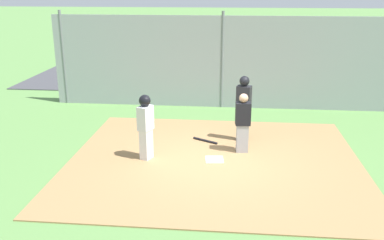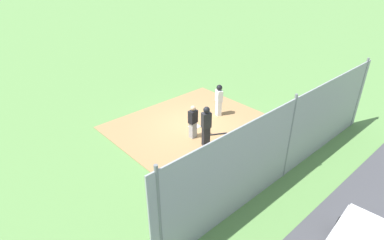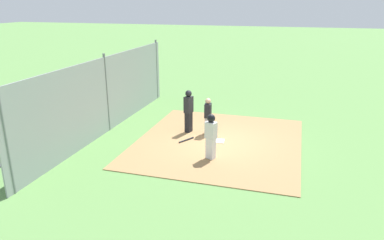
{
  "view_description": "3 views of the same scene",
  "coord_description": "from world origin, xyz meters",
  "px_view_note": "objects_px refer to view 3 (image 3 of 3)",
  "views": [
    {
      "loc": [
        -0.42,
        9.82,
        4.24
      ],
      "look_at": [
        0.63,
        -0.65,
        0.85
      ],
      "focal_mm": 39.89,
      "sensor_mm": 36.0,
      "label": 1
    },
    {
      "loc": [
        -8.89,
        -9.63,
        7.57
      ],
      "look_at": [
        -0.42,
        -0.29,
        0.66
      ],
      "focal_mm": 29.65,
      "sensor_mm": 36.0,
      "label": 2
    },
    {
      "loc": [
        13.24,
        2.77,
        5.4
      ],
      "look_at": [
        -0.18,
        -1.18,
        0.76
      ],
      "focal_mm": 33.66,
      "sensor_mm": 36.0,
      "label": 3
    }
  ],
  "objects_px": {
    "catcher": "(208,116)",
    "parked_car_white": "(69,97)",
    "home_plate": "(219,141)",
    "baseball_bat": "(186,140)",
    "parked_car_blue": "(80,83)",
    "runner": "(211,134)",
    "umpire": "(189,110)"
  },
  "relations": [
    {
      "from": "home_plate",
      "to": "baseball_bat",
      "type": "xyz_separation_m",
      "value": [
        0.32,
        -1.27,
        0.02
      ]
    },
    {
      "from": "home_plate",
      "to": "baseball_bat",
      "type": "relative_size",
      "value": 0.56
    },
    {
      "from": "runner",
      "to": "baseball_bat",
      "type": "relative_size",
      "value": 2.11
    },
    {
      "from": "parked_car_blue",
      "to": "catcher",
      "type": "bearing_deg",
      "value": 65.29
    },
    {
      "from": "home_plate",
      "to": "umpire",
      "type": "relative_size",
      "value": 0.24
    },
    {
      "from": "umpire",
      "to": "runner",
      "type": "distance_m",
      "value": 2.87
    },
    {
      "from": "parked_car_blue",
      "to": "home_plate",
      "type": "bearing_deg",
      "value": 63.7
    },
    {
      "from": "baseball_bat",
      "to": "catcher",
      "type": "bearing_deg",
      "value": 177.22
    },
    {
      "from": "runner",
      "to": "baseball_bat",
      "type": "xyz_separation_m",
      "value": [
        -1.38,
        -1.34,
        -0.91
      ]
    },
    {
      "from": "catcher",
      "to": "runner",
      "type": "relative_size",
      "value": 0.95
    },
    {
      "from": "umpire",
      "to": "catcher",
      "type": "bearing_deg",
      "value": 14.72
    },
    {
      "from": "catcher",
      "to": "home_plate",
      "type": "bearing_deg",
      "value": -52.74
    },
    {
      "from": "catcher",
      "to": "umpire",
      "type": "height_order",
      "value": "umpire"
    },
    {
      "from": "catcher",
      "to": "parked_car_white",
      "type": "height_order",
      "value": "catcher"
    },
    {
      "from": "home_plate",
      "to": "umpire",
      "type": "distance_m",
      "value": 1.91
    },
    {
      "from": "baseball_bat",
      "to": "parked_car_white",
      "type": "xyz_separation_m",
      "value": [
        -2.78,
        -7.32,
        0.55
      ]
    },
    {
      "from": "home_plate",
      "to": "catcher",
      "type": "distance_m",
      "value": 1.23
    },
    {
      "from": "runner",
      "to": "baseball_bat",
      "type": "height_order",
      "value": "runner"
    },
    {
      "from": "baseball_bat",
      "to": "parked_car_white",
      "type": "relative_size",
      "value": 0.18
    },
    {
      "from": "home_plate",
      "to": "runner",
      "type": "xyz_separation_m",
      "value": [
        1.7,
        0.07,
        0.93
      ]
    },
    {
      "from": "catcher",
      "to": "baseball_bat",
      "type": "relative_size",
      "value": 2.0
    },
    {
      "from": "umpire",
      "to": "runner",
      "type": "xyz_separation_m",
      "value": [
        2.41,
        1.55,
        -0.03
      ]
    },
    {
      "from": "runner",
      "to": "parked_car_blue",
      "type": "height_order",
      "value": "runner"
    },
    {
      "from": "home_plate",
      "to": "parked_car_white",
      "type": "height_order",
      "value": "parked_car_white"
    },
    {
      "from": "umpire",
      "to": "parked_car_blue",
      "type": "bearing_deg",
      "value": 166.71
    },
    {
      "from": "home_plate",
      "to": "catcher",
      "type": "relative_size",
      "value": 0.28
    },
    {
      "from": "catcher",
      "to": "parked_car_blue",
      "type": "relative_size",
      "value": 0.36
    },
    {
      "from": "umpire",
      "to": "parked_car_white",
      "type": "relative_size",
      "value": 0.42
    },
    {
      "from": "parked_car_white",
      "to": "home_plate",
      "type": "bearing_deg",
      "value": -111.65
    },
    {
      "from": "catcher",
      "to": "runner",
      "type": "xyz_separation_m",
      "value": [
        2.39,
        0.7,
        0.14
      ]
    },
    {
      "from": "runner",
      "to": "baseball_bat",
      "type": "bearing_deg",
      "value": 66.17
    },
    {
      "from": "home_plate",
      "to": "baseball_bat",
      "type": "height_order",
      "value": "baseball_bat"
    }
  ]
}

